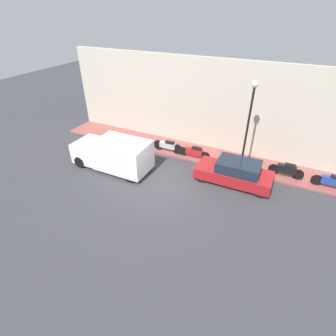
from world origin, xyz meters
TOP-DOWN VIEW (x-y plane):
  - ground_plane at (0.00, 0.00)m, footprint 60.00×60.00m
  - sidewalk at (4.51, 0.00)m, footprint 2.31×19.42m
  - building_facade at (5.81, 0.00)m, footprint 0.30×19.42m
  - parked_car at (2.31, -3.57)m, footprint 1.72×4.19m
  - delivery_van at (0.63, 3.47)m, footprint 1.99×4.85m
  - motorcycle_red at (3.75, -0.61)m, footprint 0.30×2.10m
  - motorcycle_black at (4.03, -6.14)m, footprint 0.30×1.94m
  - scooter_silver at (3.75, 1.29)m, footprint 0.30×2.11m
  - motorcycle_blue at (3.92, -8.49)m, footprint 0.30×2.04m
  - streetlamp at (3.70, -3.63)m, footprint 0.36×0.36m

SIDE VIEW (x-z plane):
  - ground_plane at x=0.00m, z-range 0.00..0.00m
  - sidewalk at x=4.51m, z-range 0.00..0.11m
  - motorcycle_red at x=3.75m, z-range 0.15..0.93m
  - motorcycle_blue at x=3.92m, z-range 0.15..0.94m
  - scooter_silver at x=3.75m, z-range 0.16..0.93m
  - motorcycle_black at x=4.03m, z-range 0.14..0.99m
  - parked_car at x=2.31m, z-range -0.03..1.35m
  - delivery_van at x=0.63m, z-range 0.02..1.95m
  - building_facade at x=5.81m, z-range 0.00..5.95m
  - streetlamp at x=3.70m, z-range 1.01..6.28m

